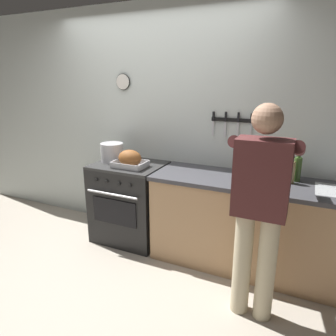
{
  "coord_description": "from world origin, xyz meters",
  "views": [
    {
      "loc": [
        1.55,
        -1.8,
        1.81
      ],
      "look_at": [
        0.33,
        0.85,
        0.96
      ],
      "focal_mm": 32.78,
      "sensor_mm": 36.0,
      "label": 1
    }
  ],
  "objects_px": {
    "stove": "(130,202)",
    "person_cook": "(260,202)",
    "roasting_pan": "(130,159)",
    "bottle_vinegar": "(291,172)",
    "cutting_board": "(263,182)",
    "stock_pot": "(112,152)",
    "bottle_olive_oil": "(297,169)",
    "bottle_soy_sauce": "(268,171)"
  },
  "relations": [
    {
      "from": "stock_pot",
      "to": "bottle_olive_oil",
      "type": "bearing_deg",
      "value": 3.69
    },
    {
      "from": "bottle_vinegar",
      "to": "bottle_soy_sauce",
      "type": "height_order",
      "value": "bottle_vinegar"
    },
    {
      "from": "person_cook",
      "to": "cutting_board",
      "type": "relative_size",
      "value": 4.61
    },
    {
      "from": "stock_pot",
      "to": "cutting_board",
      "type": "relative_size",
      "value": 0.71
    },
    {
      "from": "stock_pot",
      "to": "cutting_board",
      "type": "bearing_deg",
      "value": -1.9
    },
    {
      "from": "cutting_board",
      "to": "bottle_vinegar",
      "type": "height_order",
      "value": "bottle_vinegar"
    },
    {
      "from": "bottle_vinegar",
      "to": "bottle_olive_oil",
      "type": "bearing_deg",
      "value": 59.18
    },
    {
      "from": "roasting_pan",
      "to": "stock_pot",
      "type": "height_order",
      "value": "stock_pot"
    },
    {
      "from": "stove",
      "to": "bottle_vinegar",
      "type": "distance_m",
      "value": 1.76
    },
    {
      "from": "bottle_soy_sauce",
      "to": "stove",
      "type": "bearing_deg",
      "value": -175.27
    },
    {
      "from": "bottle_soy_sauce",
      "to": "bottle_olive_oil",
      "type": "height_order",
      "value": "bottle_olive_oil"
    },
    {
      "from": "stove",
      "to": "roasting_pan",
      "type": "height_order",
      "value": "roasting_pan"
    },
    {
      "from": "bottle_vinegar",
      "to": "roasting_pan",
      "type": "bearing_deg",
      "value": -173.95
    },
    {
      "from": "person_cook",
      "to": "bottle_soy_sauce",
      "type": "xyz_separation_m",
      "value": [
        -0.04,
        0.75,
        0.02
      ]
    },
    {
      "from": "roasting_pan",
      "to": "bottle_soy_sauce",
      "type": "distance_m",
      "value": 1.4
    },
    {
      "from": "bottle_olive_oil",
      "to": "stock_pot",
      "type": "bearing_deg",
      "value": -176.31
    },
    {
      "from": "stock_pot",
      "to": "cutting_board",
      "type": "distance_m",
      "value": 1.68
    },
    {
      "from": "stove",
      "to": "bottle_soy_sauce",
      "type": "xyz_separation_m",
      "value": [
        1.47,
        0.12,
        0.53
      ]
    },
    {
      "from": "cutting_board",
      "to": "bottle_olive_oil",
      "type": "xyz_separation_m",
      "value": [
        0.27,
        0.18,
        0.11
      ]
    },
    {
      "from": "bottle_soy_sauce",
      "to": "bottle_vinegar",
      "type": "bearing_deg",
      "value": -15.95
    },
    {
      "from": "cutting_board",
      "to": "stock_pot",
      "type": "bearing_deg",
      "value": 178.1
    },
    {
      "from": "roasting_pan",
      "to": "bottle_vinegar",
      "type": "distance_m",
      "value": 1.59
    },
    {
      "from": "person_cook",
      "to": "bottle_soy_sauce",
      "type": "relative_size",
      "value": 8.91
    },
    {
      "from": "person_cook",
      "to": "stock_pot",
      "type": "bearing_deg",
      "value": 81.13
    },
    {
      "from": "bottle_vinegar",
      "to": "bottle_olive_oil",
      "type": "relative_size",
      "value": 0.89
    },
    {
      "from": "bottle_soy_sauce",
      "to": "stock_pot",
      "type": "bearing_deg",
      "value": -176.61
    },
    {
      "from": "roasting_pan",
      "to": "person_cook",
      "type": "bearing_deg",
      "value": -20.34
    },
    {
      "from": "cutting_board",
      "to": "bottle_soy_sauce",
      "type": "bearing_deg",
      "value": 83.19
    },
    {
      "from": "bottle_vinegar",
      "to": "bottle_soy_sauce",
      "type": "relative_size",
      "value": 1.38
    },
    {
      "from": "person_cook",
      "to": "bottle_olive_oil",
      "type": "bearing_deg",
      "value": -3.18
    },
    {
      "from": "person_cook",
      "to": "bottle_vinegar",
      "type": "xyz_separation_m",
      "value": [
        0.16,
        0.7,
        0.06
      ]
    },
    {
      "from": "stove",
      "to": "bottle_vinegar",
      "type": "xyz_separation_m",
      "value": [
        1.67,
        0.06,
        0.56
      ]
    },
    {
      "from": "roasting_pan",
      "to": "bottle_soy_sauce",
      "type": "xyz_separation_m",
      "value": [
        1.39,
        0.23,
        -0.01
      ]
    },
    {
      "from": "stove",
      "to": "cutting_board",
      "type": "distance_m",
      "value": 1.52
    },
    {
      "from": "cutting_board",
      "to": "bottle_vinegar",
      "type": "bearing_deg",
      "value": 24.34
    },
    {
      "from": "person_cook",
      "to": "cutting_board",
      "type": "height_order",
      "value": "person_cook"
    },
    {
      "from": "stock_pot",
      "to": "bottle_soy_sauce",
      "type": "relative_size",
      "value": 1.37
    },
    {
      "from": "roasting_pan",
      "to": "cutting_board",
      "type": "bearing_deg",
      "value": 2.89
    },
    {
      "from": "roasting_pan",
      "to": "bottle_olive_oil",
      "type": "distance_m",
      "value": 1.65
    },
    {
      "from": "stove",
      "to": "person_cook",
      "type": "xyz_separation_m",
      "value": [
        1.51,
        -0.63,
        0.5
      ]
    },
    {
      "from": "stove",
      "to": "person_cook",
      "type": "bearing_deg",
      "value": -22.7
    },
    {
      "from": "stock_pot",
      "to": "bottle_vinegar",
      "type": "distance_m",
      "value": 1.9
    }
  ]
}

